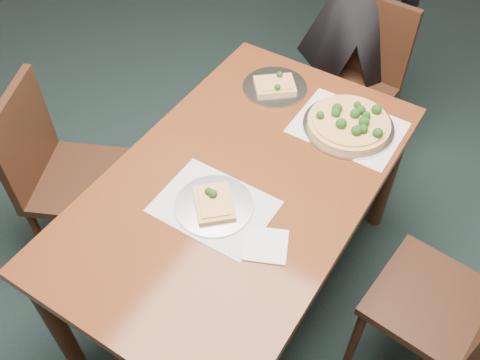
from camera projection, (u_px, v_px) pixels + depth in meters
The scene contains 12 objects.
ground at pixel (214, 305), 2.46m from camera, with size 8.00×8.00×0.00m, color black.
dining_table at pixel (240, 196), 2.04m from camera, with size 0.90×1.50×0.75m.
chair_far at pixel (356, 77), 2.75m from camera, with size 0.44×0.44×0.91m.
chair_left at pixel (60, 169), 2.33m from camera, with size 0.56×0.56×0.91m.
chair_right at pixel (458, 306), 1.90m from camera, with size 0.46×0.46×0.91m.
diner at pixel (360, 4), 2.63m from camera, with size 0.60×0.40×1.65m, color black.
placemat_main at pixel (348, 127), 2.16m from camera, with size 0.42×0.32×0.00m, color white.
placemat_near at pixel (214, 206), 1.89m from camera, with size 0.40×0.30×0.00m, color white.
pizza_pan at pixel (350, 123), 2.14m from camera, with size 0.37×0.37×0.08m.
slice_plate_near at pixel (214, 204), 1.88m from camera, with size 0.28×0.28×0.06m.
slice_plate_far at pixel (275, 86), 2.31m from camera, with size 0.28×0.28×0.05m.
napkin at pixel (266, 245), 1.78m from camera, with size 0.14×0.14×0.01m, color white.
Camera 1 is at (0.73, -0.94, 2.24)m, focal length 40.00 mm.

